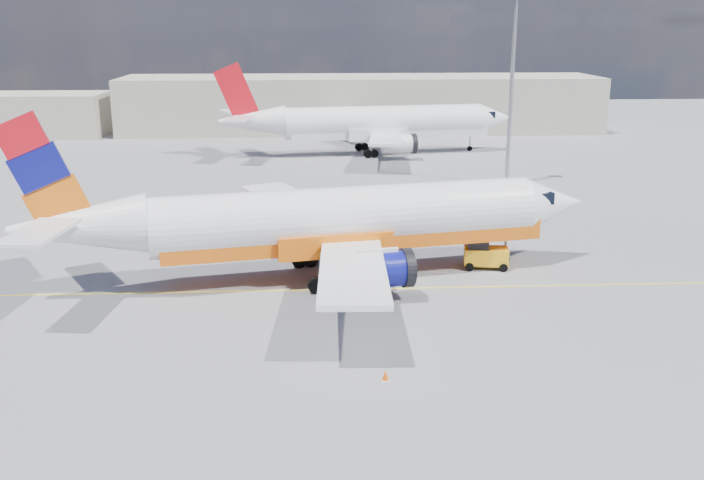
{
  "coord_description": "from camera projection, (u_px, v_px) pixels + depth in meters",
  "views": [
    {
      "loc": [
        -2.7,
        -42.51,
        15.95
      ],
      "look_at": [
        -0.29,
        1.78,
        3.5
      ],
      "focal_mm": 40.0,
      "sensor_mm": 36.0,
      "label": 1
    }
  ],
  "objects": [
    {
      "name": "floodlight_mast",
      "position": [
        512.0,
        71.0,
        75.83
      ],
      "size": [
        1.37,
        1.37,
        18.75
      ],
      "color": "#9E9EA6",
      "rests_on": "ground"
    },
    {
      "name": "traffic_cone",
      "position": [
        385.0,
        375.0,
        35.93
      ],
      "size": [
        0.37,
        0.37,
        0.52
      ],
      "color": "white",
      "rests_on": "ground"
    },
    {
      "name": "main_jet",
      "position": [
        329.0,
        221.0,
        49.33
      ],
      "size": [
        37.29,
        28.76,
        11.25
      ],
      "rotation": [
        0.0,
        0.0,
        0.2
      ],
      "color": "white",
      "rests_on": "ground"
    },
    {
      "name": "ground",
      "position": [
        359.0,
        306.0,
        45.32
      ],
      "size": [
        240.0,
        240.0,
        0.0
      ],
      "primitive_type": "plane",
      "color": "slate",
      "rests_on": "ground"
    },
    {
      "name": "second_jet",
      "position": [
        375.0,
        124.0,
        95.98
      ],
      "size": [
        37.36,
        29.21,
        11.3
      ],
      "rotation": [
        0.0,
        0.0,
        0.14
      ],
      "color": "white",
      "rests_on": "ground"
    },
    {
      "name": "terminal_annex",
      "position": [
        12.0,
        115.0,
        111.38
      ],
      "size": [
        26.0,
        10.0,
        6.0
      ],
      "primitive_type": "cube",
      "color": "#AFA796",
      "rests_on": "ground"
    },
    {
      "name": "taxi_line",
      "position": [
        356.0,
        289.0,
        48.2
      ],
      "size": [
        70.0,
        0.15,
        0.01
      ],
      "primitive_type": "cube",
      "color": "yellow",
      "rests_on": "ground"
    },
    {
      "name": "gse_tug",
      "position": [
        485.0,
        254.0,
        52.14
      ],
      "size": [
        3.08,
        2.16,
        2.05
      ],
      "rotation": [
        0.0,
        0.0,
        -0.14
      ],
      "color": "black",
      "rests_on": "ground"
    },
    {
      "name": "terminal_main",
      "position": [
        361.0,
        104.0,
        116.6
      ],
      "size": [
        70.0,
        14.0,
        8.0
      ],
      "primitive_type": "cube",
      "color": "#AFA796",
      "rests_on": "ground"
    }
  ]
}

